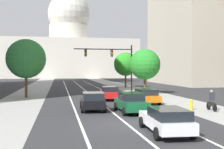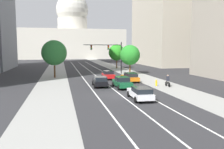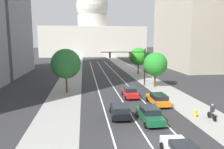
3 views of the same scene
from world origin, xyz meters
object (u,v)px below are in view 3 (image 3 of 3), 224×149
car_green (150,114)px  car_black (120,111)px  capitol_building (93,34)px  street_tree_near_left (66,64)px  fire_hydrant (195,113)px  car_red (130,92)px  street_tree_mid_right (155,64)px  traffic_signal_mast (131,59)px  car_orange (158,99)px  street_tree_near_right (138,57)px  cyclist (212,112)px

car_green → car_black: size_ratio=1.11×
capitol_building → street_tree_near_left: bearing=-95.2°
car_black → fire_hydrant: car_black is taller
car_red → street_tree_mid_right: street_tree_mid_right is taller
capitol_building → traffic_signal_mast: capitol_building is taller
car_orange → street_tree_near_right: bearing=-9.0°
car_green → car_red: (0.00, 9.77, -0.04)m
car_red → fire_hydrant: (5.34, -9.21, -0.31)m
capitol_building → traffic_signal_mast: (3.45, -83.50, -6.64)m
car_black → fire_hydrant: bearing=-94.4°
car_green → cyclist: (6.75, -0.29, 0.04)m
car_black → street_tree_mid_right: bearing=-28.3°
fire_hydrant → traffic_signal_mast: bearing=100.6°
cyclist → street_tree_near_left: bearing=49.5°
car_black → cyclist: 9.80m
car_green → fire_hydrant: (5.34, 0.56, -0.34)m
car_orange → street_tree_mid_right: bearing=-16.9°
car_red → traffic_signal_mast: traffic_signal_mast is taller
car_orange → street_tree_near_left: street_tree_near_left is taller
car_red → street_tree_near_right: street_tree_near_right is taller
street_tree_mid_right → street_tree_near_left: size_ratio=0.88×
traffic_signal_mast → fire_hydrant: size_ratio=9.09×
capitol_building → car_black: size_ratio=12.56×
car_green → street_tree_near_right: street_tree_near_right is taller
cyclist → traffic_signal_mast: bearing=15.3°
fire_hydrant → car_green: bearing=-174.0°
street_tree_near_right → cyclist: bearing=-89.9°
traffic_signal_mast → street_tree_near_left: 12.26m
car_black → car_red: 8.71m
car_green → traffic_signal_mast: bearing=-6.5°
cyclist → car_green: bearing=88.5°
car_green → street_tree_near_right: (6.69, 31.28, 3.56)m
car_black → street_tree_mid_right: 17.85m
car_green → car_red: size_ratio=1.13×
capitol_building → street_tree_near_left: capitol_building is taller
fire_hydrant → street_tree_near_left: (-14.82, 13.47, 4.21)m
capitol_building → car_red: bearing=-89.1°
car_red → fire_hydrant: 10.65m
car_orange → traffic_signal_mast: size_ratio=0.58×
car_green → cyclist: cyclist is taller
fire_hydrant → street_tree_near_left: bearing=137.7°
car_black → street_tree_mid_right: (8.96, 15.09, 3.28)m
car_green → cyclist: bearing=-92.7°
car_orange → fire_hydrant: bearing=-154.7°
car_green → car_orange: (2.87, 5.68, -0.03)m
capitol_building → cyclist: 102.95m
car_green → car_orange: size_ratio=0.98×
capitol_building → car_green: (1.43, -101.78, -10.70)m
capitol_building → car_orange: size_ratio=11.10×
fire_hydrant → cyclist: (1.40, -0.86, 0.39)m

